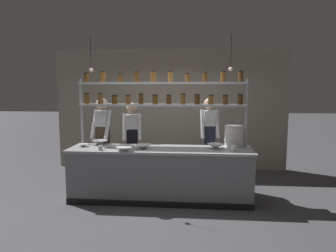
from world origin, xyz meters
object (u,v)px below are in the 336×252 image
prep_bowl_near_left (143,147)px  chef_right (209,135)px  prep_bowl_center_front (216,146)px  spice_shelf_unit (161,96)px  chef_center (132,138)px  serving_cup_front (100,148)px  cutting_board (121,146)px  prep_bowl_far_left (83,145)px  prep_bowl_center_back (100,143)px  chef_left (103,136)px  prep_bowl_near_right (124,149)px  serving_cup_by_board (233,148)px  container_stack (234,136)px

prep_bowl_near_left → chef_right: bearing=37.0°
prep_bowl_near_left → prep_bowl_center_front: size_ratio=0.98×
spice_shelf_unit → prep_bowl_center_front: spice_shelf_unit is taller
chef_center → serving_cup_front: (-0.34, -0.95, -0.01)m
chef_center → cutting_board: 0.59m
chef_center → cutting_board: size_ratio=4.20×
prep_bowl_far_left → serving_cup_front: 0.51m
chef_right → prep_bowl_center_back: chef_right is taller
chef_left → prep_bowl_near_right: bearing=-41.9°
chef_right → serving_cup_by_board: chef_right is taller
chef_center → prep_bowl_center_back: chef_center is taller
chef_right → serving_cup_front: size_ratio=20.99×
serving_cup_front → prep_bowl_center_front: bearing=9.6°
prep_bowl_near_left → prep_bowl_near_right: bearing=-142.9°
chef_center → container_stack: chef_center is taller
serving_cup_front → prep_bowl_center_back: bearing=109.3°
prep_bowl_near_left → prep_bowl_center_front: prep_bowl_center_front is taller
prep_bowl_near_left → cutting_board: bearing=157.7°
chef_left → serving_cup_by_board: (2.43, -0.73, -0.06)m
chef_left → serving_cup_front: 0.85m
prep_bowl_center_front → prep_bowl_far_left: 2.35m
cutting_board → prep_bowl_center_back: 0.46m
prep_bowl_near_left → prep_bowl_center_back: prep_bowl_center_back is taller
container_stack → prep_bowl_center_front: bearing=-148.8°
chef_center → serving_cup_front: 1.01m
prep_bowl_near_right → prep_bowl_far_left: 0.88m
prep_bowl_near_left → prep_bowl_near_right: size_ratio=1.05×
container_stack → chef_left: bearing=173.4°
cutting_board → prep_bowl_near_left: 0.47m
container_stack → prep_bowl_center_back: (-2.45, -0.03, -0.15)m
serving_cup_by_board → prep_bowl_center_back: bearing=170.2°
prep_bowl_near_left → prep_bowl_center_back: (-0.87, 0.32, 0.00)m
container_stack → serving_cup_by_board: (-0.06, -0.44, -0.14)m
chef_left → prep_bowl_near_left: size_ratio=6.30×
container_stack → prep_bowl_center_front: 0.42m
chef_center → prep_bowl_near_left: bearing=-76.1°
spice_shelf_unit → prep_bowl_near_left: size_ratio=10.91×
chef_center → prep_bowl_near_left: 0.84m
chef_center → chef_right: chef_right is taller
prep_bowl_center_front → serving_cup_front: size_ratio=3.41×
prep_bowl_center_back → chef_left: bearing=96.9°
prep_bowl_near_left → serving_cup_front: bearing=-165.1°
prep_bowl_far_left → serving_cup_by_board: size_ratio=1.76×
chef_center → prep_bowl_center_front: (1.59, -0.62, -0.01)m
chef_left → prep_bowl_near_left: 1.11m
serving_cup_front → serving_cup_by_board: serving_cup_by_board is taller
container_stack → chef_right: bearing=127.6°
serving_cup_front → serving_cup_by_board: (2.21, 0.09, 0.01)m
cutting_board → prep_bowl_far_left: prep_bowl_far_left is taller
prep_bowl_far_left → chef_right: bearing=18.6°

